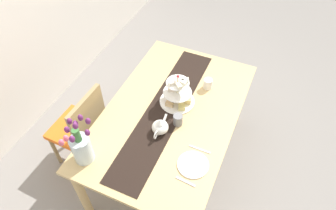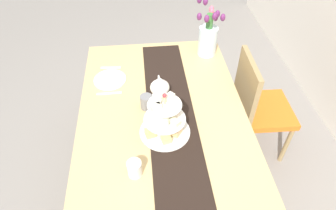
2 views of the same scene
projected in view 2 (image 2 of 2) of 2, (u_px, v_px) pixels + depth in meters
ground_plane at (164, 181)px, 2.36m from camera, size 8.00×8.00×0.00m
dining_table at (163, 127)px, 1.90m from camera, size 1.69×1.05×0.75m
chair_left at (257, 104)px, 2.27m from camera, size 0.43×0.43×0.91m
table_runner at (171, 116)px, 1.84m from camera, size 1.58×0.29×0.00m
tiered_cake_stand at (165, 122)px, 1.68m from camera, size 0.30×0.30×0.30m
teapot at (160, 87)px, 1.95m from camera, size 0.24×0.13×0.14m
tulip_vase at (208, 37)px, 2.23m from camera, size 0.23×0.20×0.45m
dinner_plate_left at (110, 80)px, 2.09m from camera, size 0.23×0.23×0.01m
fork_left at (111, 68)px, 2.19m from camera, size 0.03×0.15×0.01m
knife_left at (109, 93)px, 1.99m from camera, size 0.01×0.17×0.01m
mug_grey at (146, 102)px, 1.86m from camera, size 0.08×0.08×0.09m
mug_white_text at (135, 169)px, 1.51m from camera, size 0.08×0.08×0.09m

